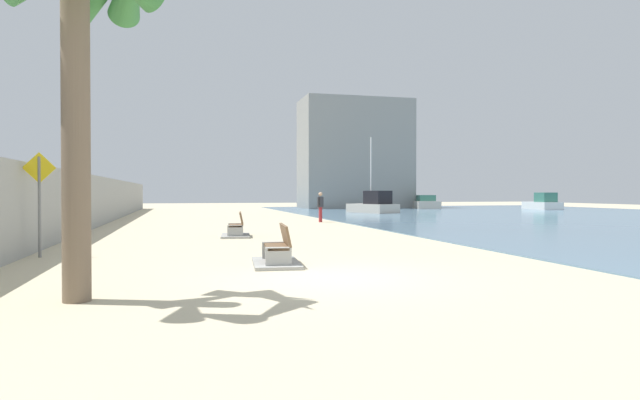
# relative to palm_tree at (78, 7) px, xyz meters

# --- Properties ---
(ground_plane) EXTENTS (120.00, 120.00, 0.00)m
(ground_plane) POSITION_rel_palm_tree_xyz_m (4.57, 19.36, -4.75)
(ground_plane) COLOR beige
(seawall) EXTENTS (0.80, 64.00, 2.60)m
(seawall) POSITION_rel_palm_tree_xyz_m (-2.93, 19.36, -3.45)
(seawall) COLOR #9E9E99
(seawall) RESTS_ON ground
(water_bay) EXTENTS (36.00, 68.00, 0.04)m
(water_bay) POSITION_rel_palm_tree_xyz_m (28.57, 19.36, -4.73)
(water_bay) COLOR slate
(water_bay) RESTS_ON ground
(palm_tree) EXTENTS (2.82, 2.88, 6.20)m
(palm_tree) POSITION_rel_palm_tree_xyz_m (0.00, 0.00, 0.00)
(palm_tree) COLOR #7A6651
(palm_tree) RESTS_ON ground
(bench_near) EXTENTS (1.29, 2.19, 0.98)m
(bench_near) POSITION_rel_palm_tree_xyz_m (3.85, 3.53, -4.52)
(bench_near) COLOR #9E9E99
(bench_near) RESTS_ON ground
(bench_far) EXTENTS (1.32, 2.21, 0.98)m
(bench_far) POSITION_rel_palm_tree_xyz_m (3.69, 12.11, -4.52)
(bench_far) COLOR #9E9E99
(bench_far) RESTS_ON ground
(person_walking) EXTENTS (0.45, 0.35, 1.78)m
(person_walking) POSITION_rel_palm_tree_xyz_m (9.53, 21.28, -3.71)
(person_walking) COLOR #B22D33
(person_walking) RESTS_ON ground
(boat_far_left) EXTENTS (2.54, 4.59, 1.70)m
(boat_far_left) POSITION_rel_palm_tree_xyz_m (36.99, 37.49, -4.10)
(boat_far_left) COLOR white
(boat_far_left) RESTS_ON water_bay
(boat_distant) EXTENTS (3.81, 7.06, 1.43)m
(boat_distant) POSITION_rel_palm_tree_xyz_m (27.14, 44.49, -4.17)
(boat_distant) COLOR beige
(boat_distant) RESTS_ON water_bay
(boat_far_right) EXTENTS (3.86, 4.71, 6.39)m
(boat_far_right) POSITION_rel_palm_tree_xyz_m (17.27, 33.17, -4.02)
(boat_far_right) COLOR beige
(boat_far_right) RESTS_ON water_bay
(pedestrian_sign) EXTENTS (0.85, 0.08, 2.85)m
(pedestrian_sign) POSITION_rel_palm_tree_xyz_m (-2.13, 6.57, -2.98)
(pedestrian_sign) COLOR slate
(pedestrian_sign) RESTS_ON ground
(harbor_building) EXTENTS (12.00, 6.00, 11.98)m
(harbor_building) POSITION_rel_palm_tree_xyz_m (20.24, 47.36, 1.24)
(harbor_building) COLOR gray
(harbor_building) RESTS_ON ground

